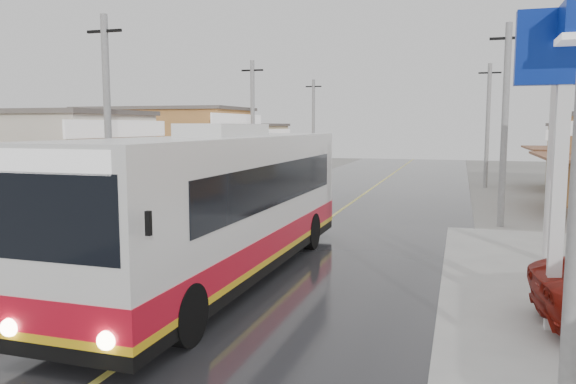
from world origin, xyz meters
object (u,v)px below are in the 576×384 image
Objects in this scene: cyclist at (174,233)px; tricycle_far at (170,185)px; coach_bus at (227,205)px; second_bus at (285,170)px; tricycle_near at (26,218)px.

tricycle_far is (-5.65, 9.94, 0.36)m from cyclist.
coach_bus is 1.47× the size of second_bus.
cyclist is at bearing 2.92° from tricycle_near.
second_bus is 4.25× the size of cyclist.
tricycle_far is (0.13, 9.80, 0.19)m from tricycle_near.
cyclist is (0.97, -14.69, -0.88)m from second_bus.
tricycle_far is (-8.28, 11.90, -0.91)m from coach_bus.
coach_bus is at bearing -47.51° from tricycle_far.
second_bus is at bearing 102.85° from coach_bus.
second_bus reaches higher than cyclist.
tricycle_near is 0.80× the size of tricycle_far.
cyclist reaches higher than tricycle_far.
tricycle_near is at bearing 166.63° from coach_bus.
coach_bus is 5.10× the size of tricycle_far.
coach_bus is at bearing -29.08° from cyclist.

